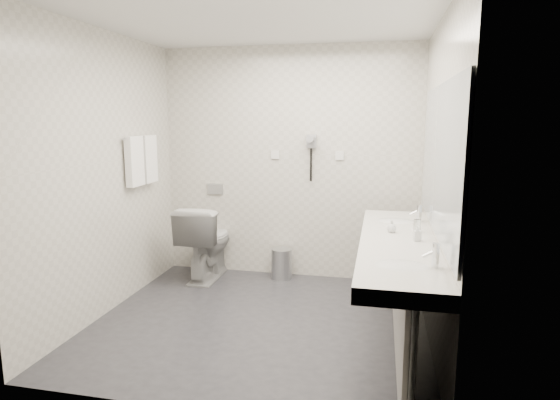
# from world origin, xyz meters

# --- Properties ---
(floor) EXTENTS (2.80, 2.80, 0.00)m
(floor) POSITION_xyz_m (0.00, 0.00, 0.00)
(floor) COLOR #2A292F
(floor) RESTS_ON ground
(ceiling) EXTENTS (2.80, 2.80, 0.00)m
(ceiling) POSITION_xyz_m (0.00, 0.00, 2.50)
(ceiling) COLOR silver
(ceiling) RESTS_ON wall_back
(wall_back) EXTENTS (2.80, 0.00, 2.80)m
(wall_back) POSITION_xyz_m (0.00, 1.30, 1.25)
(wall_back) COLOR beige
(wall_back) RESTS_ON floor
(wall_front) EXTENTS (2.80, 0.00, 2.80)m
(wall_front) POSITION_xyz_m (0.00, -1.30, 1.25)
(wall_front) COLOR beige
(wall_front) RESTS_ON floor
(wall_left) EXTENTS (0.00, 2.60, 2.60)m
(wall_left) POSITION_xyz_m (-1.40, 0.00, 1.25)
(wall_left) COLOR beige
(wall_left) RESTS_ON floor
(wall_right) EXTENTS (0.00, 2.60, 2.60)m
(wall_right) POSITION_xyz_m (1.40, 0.00, 1.25)
(wall_right) COLOR beige
(wall_right) RESTS_ON floor
(vanity_counter) EXTENTS (0.55, 2.20, 0.10)m
(vanity_counter) POSITION_xyz_m (1.12, -0.20, 0.80)
(vanity_counter) COLOR silver
(vanity_counter) RESTS_ON floor
(vanity_panel) EXTENTS (0.03, 2.15, 0.75)m
(vanity_panel) POSITION_xyz_m (1.15, -0.20, 0.38)
(vanity_panel) COLOR gray
(vanity_panel) RESTS_ON floor
(vanity_post_near) EXTENTS (0.06, 0.06, 0.75)m
(vanity_post_near) POSITION_xyz_m (1.18, -1.24, 0.38)
(vanity_post_near) COLOR silver
(vanity_post_near) RESTS_ON floor
(vanity_post_far) EXTENTS (0.06, 0.06, 0.75)m
(vanity_post_far) POSITION_xyz_m (1.18, 0.84, 0.38)
(vanity_post_far) COLOR silver
(vanity_post_far) RESTS_ON floor
(mirror) EXTENTS (0.02, 2.20, 1.05)m
(mirror) POSITION_xyz_m (1.39, -0.20, 1.45)
(mirror) COLOR #B2BCC6
(mirror) RESTS_ON wall_right
(basin_near) EXTENTS (0.40, 0.31, 0.05)m
(basin_near) POSITION_xyz_m (1.12, -0.85, 0.83)
(basin_near) COLOR silver
(basin_near) RESTS_ON vanity_counter
(basin_far) EXTENTS (0.40, 0.31, 0.05)m
(basin_far) POSITION_xyz_m (1.12, 0.45, 0.83)
(basin_far) COLOR silver
(basin_far) RESTS_ON vanity_counter
(faucet_near) EXTENTS (0.04, 0.04, 0.15)m
(faucet_near) POSITION_xyz_m (1.32, -0.85, 0.92)
(faucet_near) COLOR silver
(faucet_near) RESTS_ON vanity_counter
(faucet_far) EXTENTS (0.04, 0.04, 0.15)m
(faucet_far) POSITION_xyz_m (1.32, 0.45, 0.92)
(faucet_far) COLOR silver
(faucet_far) RESTS_ON vanity_counter
(soap_bottle_a) EXTENTS (0.06, 0.06, 0.11)m
(soap_bottle_a) POSITION_xyz_m (1.26, -0.23, 0.91)
(soap_bottle_a) COLOR white
(soap_bottle_a) RESTS_ON vanity_counter
(soap_bottle_b) EXTENTS (0.10, 0.10, 0.09)m
(soap_bottle_b) POSITION_xyz_m (1.08, 0.00, 0.90)
(soap_bottle_b) COLOR white
(soap_bottle_b) RESTS_ON vanity_counter
(glass_left) EXTENTS (0.07, 0.07, 0.10)m
(glass_left) POSITION_xyz_m (1.28, 0.05, 0.90)
(glass_left) COLOR silver
(glass_left) RESTS_ON vanity_counter
(toilet) EXTENTS (0.46, 0.81, 0.82)m
(toilet) POSITION_xyz_m (-0.86, 1.00, 0.41)
(toilet) COLOR silver
(toilet) RESTS_ON floor
(flush_plate) EXTENTS (0.18, 0.02, 0.12)m
(flush_plate) POSITION_xyz_m (-0.85, 1.29, 0.95)
(flush_plate) COLOR #B2B5BA
(flush_plate) RESTS_ON wall_back
(pedal_bin) EXTENTS (0.27, 0.27, 0.32)m
(pedal_bin) POSITION_xyz_m (-0.05, 1.14, 0.16)
(pedal_bin) COLOR #B2B5BA
(pedal_bin) RESTS_ON floor
(bin_lid) EXTENTS (0.23, 0.23, 0.02)m
(bin_lid) POSITION_xyz_m (-0.05, 1.14, 0.33)
(bin_lid) COLOR #B2B5BA
(bin_lid) RESTS_ON pedal_bin
(towel_rail) EXTENTS (0.02, 0.62, 0.02)m
(towel_rail) POSITION_xyz_m (-1.35, 0.55, 1.55)
(towel_rail) COLOR silver
(towel_rail) RESTS_ON wall_left
(towel_near) EXTENTS (0.07, 0.24, 0.48)m
(towel_near) POSITION_xyz_m (-1.34, 0.41, 1.33)
(towel_near) COLOR white
(towel_near) RESTS_ON towel_rail
(towel_far) EXTENTS (0.07, 0.24, 0.48)m
(towel_far) POSITION_xyz_m (-1.34, 0.69, 1.33)
(towel_far) COLOR white
(towel_far) RESTS_ON towel_rail
(dryer_cradle) EXTENTS (0.10, 0.04, 0.14)m
(dryer_cradle) POSITION_xyz_m (0.25, 1.27, 1.50)
(dryer_cradle) COLOR gray
(dryer_cradle) RESTS_ON wall_back
(dryer_barrel) EXTENTS (0.08, 0.14, 0.08)m
(dryer_barrel) POSITION_xyz_m (0.25, 1.20, 1.53)
(dryer_barrel) COLOR gray
(dryer_barrel) RESTS_ON dryer_cradle
(dryer_cord) EXTENTS (0.02, 0.02, 0.35)m
(dryer_cord) POSITION_xyz_m (0.25, 1.26, 1.25)
(dryer_cord) COLOR black
(dryer_cord) RESTS_ON dryer_cradle
(switch_plate_a) EXTENTS (0.09, 0.02, 0.09)m
(switch_plate_a) POSITION_xyz_m (-0.15, 1.29, 1.35)
(switch_plate_a) COLOR silver
(switch_plate_a) RESTS_ON wall_back
(switch_plate_b) EXTENTS (0.09, 0.02, 0.09)m
(switch_plate_b) POSITION_xyz_m (0.55, 1.29, 1.35)
(switch_plate_b) COLOR silver
(switch_plate_b) RESTS_ON wall_back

